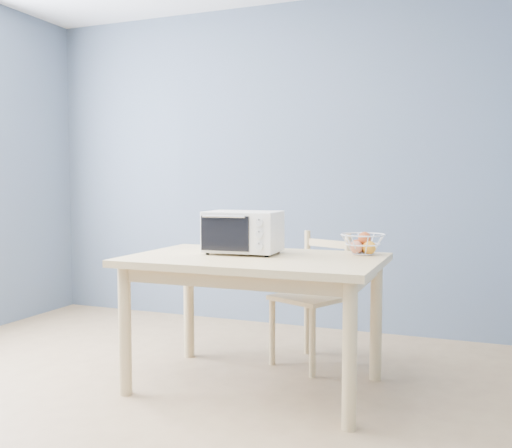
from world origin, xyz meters
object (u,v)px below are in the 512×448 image
at_px(dining_chair, 314,300).
at_px(toaster_oven, 240,231).
at_px(fruit_basket, 363,244).
at_px(dining_table, 255,274).

bearing_deg(dining_chair, toaster_oven, -100.60).
bearing_deg(fruit_basket, toaster_oven, -162.25).
bearing_deg(fruit_basket, dining_table, -151.32).
xyz_separation_m(toaster_oven, dining_chair, (0.32, 0.45, -0.46)).
distance_m(dining_table, toaster_oven, 0.28).
bearing_deg(dining_chair, fruit_basket, -8.57).
bearing_deg(dining_chair, dining_table, -85.16).
distance_m(toaster_oven, fruit_basket, 0.71).
distance_m(dining_table, dining_chair, 0.61).
height_order(dining_table, toaster_oven, toaster_oven).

